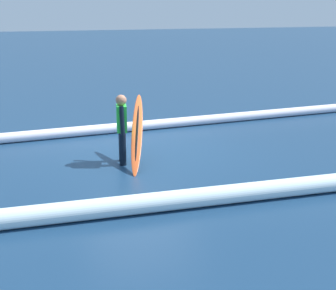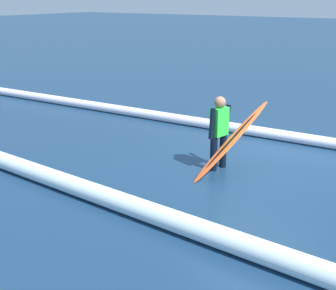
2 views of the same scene
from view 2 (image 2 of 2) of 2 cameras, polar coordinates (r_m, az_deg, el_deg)
The scene contains 5 objects.
ground_plane at distance 9.84m, azimuth 11.47°, elevation -2.09°, with size 123.48×123.48×0.00m, color navy.
surfer at distance 9.14m, azimuth 6.14°, elevation 1.92°, with size 0.27×0.62×1.43m.
surfboard at distance 9.00m, azimuth 7.62°, elevation 0.52°, with size 0.84×1.79×1.31m.
wave_crest_foreground at distance 11.85m, azimuth 7.36°, elevation 2.14°, with size 0.25×0.25×18.26m, color white.
wave_crest_midground at distance 7.19m, azimuth -2.52°, elevation -7.94°, with size 0.32×0.32×20.66m, color white.
Camera 2 is at (-3.38, 8.65, 3.26)m, focal length 50.91 mm.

